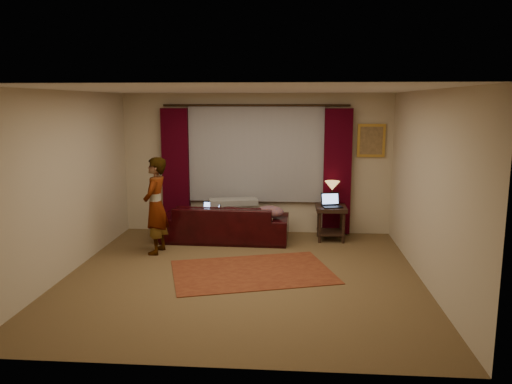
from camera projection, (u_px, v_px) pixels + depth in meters
floor at (242, 276)px, 7.10m from camera, size 5.00×5.00×0.01m
ceiling at (242, 90)px, 6.63m from camera, size 5.00×5.00×0.02m
wall_back at (256, 164)px, 9.32m from camera, size 5.00×0.02×2.60m
wall_front at (212, 233)px, 4.41m from camera, size 5.00×0.02×2.60m
wall_left at (67, 184)px, 7.06m from camera, size 0.02×5.00×2.60m
wall_right at (428, 188)px, 6.67m from camera, size 0.02×5.00×2.60m
sheer_curtain at (256, 154)px, 9.22m from camera, size 2.50×0.05×1.80m
drape_left at (176, 170)px, 9.35m from camera, size 0.50×0.14×2.30m
drape_right at (337, 172)px, 9.12m from camera, size 0.50×0.14×2.30m
curtain_rod at (256, 105)px, 9.02m from camera, size 0.04×0.04×3.40m
picture_frame at (371, 141)px, 9.05m from camera, size 0.50×0.04×0.60m
sofa at (225, 216)px, 8.85m from camera, size 2.26×1.02×0.90m
throw_blanket at (233, 188)px, 8.95m from camera, size 0.92×0.53×0.10m
clothing_pile at (270, 213)px, 8.62m from camera, size 0.51×0.41×0.21m
laptop_sofa at (209, 210)px, 8.74m from camera, size 0.42×0.44×0.25m
area_rug at (252, 272)px, 7.25m from camera, size 2.60×2.10×0.01m
end_table at (331, 223)px, 8.90m from camera, size 0.54×0.54×0.61m
tiffany_lamp at (332, 193)px, 8.94m from camera, size 0.33×0.33×0.43m
laptop_table at (332, 200)px, 8.76m from camera, size 0.41×0.43×0.24m
person at (156, 206)px, 8.06m from camera, size 0.50×0.50×1.57m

